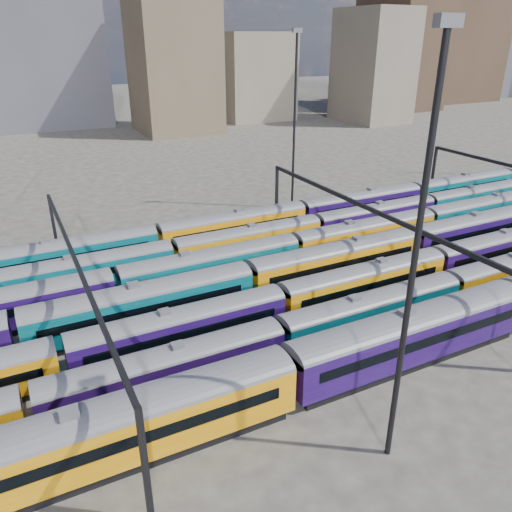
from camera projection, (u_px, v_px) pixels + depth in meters
name	position (u px, v px, depth m)	size (l,w,h in m)	color
ground	(285.00, 293.00, 52.24)	(500.00, 500.00, 0.00)	#3D3933
rake_0	(412.00, 331.00, 40.05)	(160.25, 3.34, 5.65)	black
rake_1	(167.00, 367.00, 36.59)	(94.13, 2.76, 4.63)	black
rake_2	(281.00, 300.00, 45.77)	(114.47, 2.79, 4.69)	black
rake_3	(412.00, 241.00, 58.15)	(127.06, 3.10, 5.22)	black
rake_4	(365.00, 232.00, 61.08)	(100.61, 2.95, 4.96)	black
rake_5	(173.00, 252.00, 55.77)	(113.86, 2.78, 4.67)	black
rake_6	(234.00, 224.00, 63.84)	(141.05, 2.95, 4.96)	black
gantry_1	(77.00, 272.00, 41.24)	(0.35, 40.35, 8.03)	black
gantry_2	(367.00, 217.00, 53.60)	(0.35, 40.35, 8.03)	black
mast_2	(415.00, 255.00, 26.56)	(1.40, 0.50, 25.60)	black
mast_3	(295.00, 116.00, 72.33)	(1.40, 0.50, 25.60)	black
skyline	(397.00, 47.00, 173.19)	(399.22, 60.48, 50.03)	#665B4C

